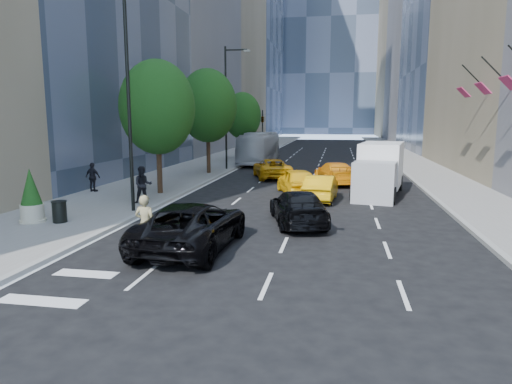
% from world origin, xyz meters
% --- Properties ---
extents(ground, '(160.00, 160.00, 0.00)m').
position_xyz_m(ground, '(0.00, 0.00, 0.00)').
color(ground, black).
rests_on(ground, ground).
extents(sidewalk_left, '(6.00, 120.00, 0.15)m').
position_xyz_m(sidewalk_left, '(-9.00, 30.00, 0.07)').
color(sidewalk_left, slate).
rests_on(sidewalk_left, ground).
extents(sidewalk_right, '(4.00, 120.00, 0.15)m').
position_xyz_m(sidewalk_right, '(10.00, 30.00, 0.07)').
color(sidewalk_right, slate).
rests_on(sidewalk_right, ground).
extents(tower_left_end, '(20.00, 28.00, 60.00)m').
position_xyz_m(tower_left_end, '(-22.00, 92.00, 30.00)').
color(tower_left_end, '#333E4F').
rests_on(tower_left_end, ground).
extents(tower_right_far, '(20.00, 24.00, 50.00)m').
position_xyz_m(tower_right_far, '(22.00, 98.00, 25.00)').
color(tower_right_far, '#756C51').
rests_on(tower_right_far, ground).
extents(lamp_near, '(2.13, 0.22, 10.00)m').
position_xyz_m(lamp_near, '(-6.32, 4.00, 5.81)').
color(lamp_near, black).
rests_on(lamp_near, sidewalk_left).
extents(lamp_far, '(2.13, 0.22, 10.00)m').
position_xyz_m(lamp_far, '(-6.32, 22.00, 5.81)').
color(lamp_far, black).
rests_on(lamp_far, sidewalk_left).
extents(tree_near, '(4.20, 4.20, 7.46)m').
position_xyz_m(tree_near, '(-7.20, 9.00, 4.97)').
color(tree_near, black).
rests_on(tree_near, sidewalk_left).
extents(tree_mid, '(4.50, 4.50, 7.99)m').
position_xyz_m(tree_mid, '(-7.20, 19.00, 5.32)').
color(tree_mid, black).
rests_on(tree_mid, sidewalk_left).
extents(tree_far, '(3.90, 3.90, 6.92)m').
position_xyz_m(tree_far, '(-7.20, 32.00, 4.62)').
color(tree_far, black).
rests_on(tree_far, sidewalk_left).
extents(traffic_signal, '(2.48, 0.53, 5.20)m').
position_xyz_m(traffic_signal, '(-6.40, 40.00, 4.23)').
color(traffic_signal, black).
rests_on(traffic_signal, sidewalk_left).
extents(facade_flags, '(1.85, 13.30, 2.05)m').
position_xyz_m(facade_flags, '(10.64, 10.00, 6.18)').
color(facade_flags, black).
rests_on(facade_flags, ground).
extents(skateboarder, '(0.70, 0.47, 1.87)m').
position_xyz_m(skateboarder, '(-3.20, -2.10, 0.94)').
color(skateboarder, olive).
rests_on(skateboarder, ground).
extents(black_sedan_lincoln, '(2.88, 5.86, 1.60)m').
position_xyz_m(black_sedan_lincoln, '(-2.00, -1.00, 0.80)').
color(black_sedan_lincoln, black).
rests_on(black_sedan_lincoln, ground).
extents(black_sedan_mercedes, '(3.16, 5.25, 1.42)m').
position_xyz_m(black_sedan_mercedes, '(1.20, 3.26, 0.71)').
color(black_sedan_mercedes, black).
rests_on(black_sedan_mercedes, ground).
extents(taxi_a, '(3.04, 4.89, 1.55)m').
position_xyz_m(taxi_a, '(0.50, 10.70, 0.78)').
color(taxi_a, '#F2B50C').
rests_on(taxi_a, ground).
extents(taxi_b, '(1.80, 4.32, 1.39)m').
position_xyz_m(taxi_b, '(1.92, 9.00, 0.69)').
color(taxi_b, '#D89D0B').
rests_on(taxi_b, ground).
extents(taxi_c, '(3.79, 5.63, 1.43)m').
position_xyz_m(taxi_c, '(-2.00, 17.79, 0.72)').
color(taxi_c, '#CF8C0A').
rests_on(taxi_c, ground).
extents(taxi_d, '(3.18, 5.42, 1.48)m').
position_xyz_m(taxi_d, '(2.60, 15.50, 0.74)').
color(taxi_d, orange).
rests_on(taxi_d, ground).
extents(city_bus, '(2.64, 10.88, 3.02)m').
position_xyz_m(city_bus, '(-4.80, 28.56, 1.51)').
color(city_bus, '#B8BBBF').
rests_on(city_bus, ground).
extents(box_truck, '(3.37, 6.51, 2.97)m').
position_xyz_m(box_truck, '(5.13, 11.28, 1.51)').
color(box_truck, silver).
rests_on(box_truck, ground).
extents(pedestrian_a, '(1.12, 1.03, 1.86)m').
position_xyz_m(pedestrian_a, '(-6.80, 5.82, 1.08)').
color(pedestrian_a, black).
rests_on(pedestrian_a, sidewalk_left).
extents(pedestrian_b, '(1.05, 0.60, 1.70)m').
position_xyz_m(pedestrian_b, '(-11.20, 8.75, 1.00)').
color(pedestrian_b, black).
rests_on(pedestrian_b, sidewalk_left).
extents(trash_can, '(0.57, 0.57, 0.85)m').
position_xyz_m(trash_can, '(-8.42, 1.21, 0.58)').
color(trash_can, black).
rests_on(trash_can, sidewalk_left).
extents(planter_shrub, '(0.93, 0.93, 2.22)m').
position_xyz_m(planter_shrub, '(-9.57, 1.08, 1.21)').
color(planter_shrub, beige).
rests_on(planter_shrub, sidewalk_left).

